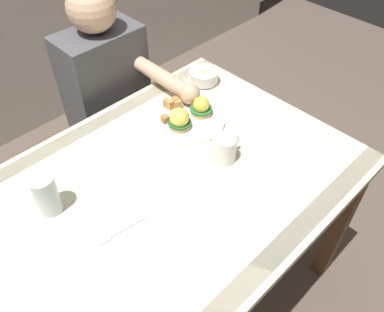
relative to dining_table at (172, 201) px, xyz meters
The scene contains 8 objects.
ground_plane 0.63m from the dining_table, ahead, with size 6.00×6.00×0.00m, color brown.
dining_table is the anchor object (origin of this frame).
eggs_benedict_plate 0.32m from the dining_table, 34.75° to the left, with size 0.27×0.27×0.09m.
fruit_bowl 0.57m from the dining_table, 33.22° to the left, with size 0.12×0.12×0.06m.
coffee_mug 0.26m from the dining_table, 16.31° to the right, with size 0.11×0.08×0.09m.
fork 0.26m from the dining_table, 169.41° to the right, with size 0.16×0.04×0.00m.
water_glass_near 0.41m from the dining_table, 153.70° to the left, with size 0.07×0.07×0.13m.
diner_person 0.63m from the dining_table, 71.95° to the left, with size 0.34×0.54×1.14m.
Camera 1 is at (-0.54, -0.65, 1.69)m, focal length 36.95 mm.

